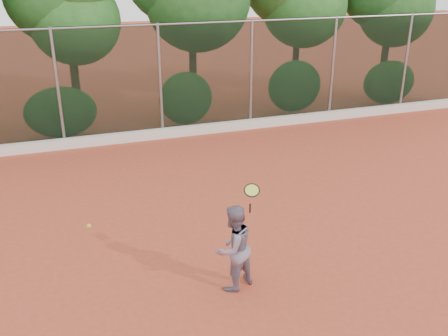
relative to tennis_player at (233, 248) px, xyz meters
name	(u,v)px	position (x,y,z in m)	size (l,w,h in m)	color
ground	(240,245)	(0.60, 1.22, -0.76)	(80.00, 80.00, 0.00)	#B6452B
concrete_curb	(164,133)	(0.60, 8.04, -0.61)	(24.00, 0.20, 0.30)	silver
tennis_player	(233,248)	(0.00, 0.00, 0.00)	(0.74, 0.58, 1.53)	slate
chainlink_fence	(160,78)	(0.60, 8.22, 1.09)	(24.09, 0.09, 3.50)	black
tennis_racket	(252,192)	(0.28, -0.06, 1.00)	(0.33, 0.31, 0.55)	black
tennis_ball_in_flight	(89,226)	(-2.24, 0.57, 0.52)	(0.07, 0.07, 0.07)	gold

